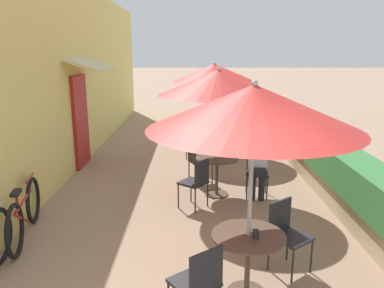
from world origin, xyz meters
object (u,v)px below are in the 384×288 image
(patio_table_near, at_px, (250,251))
(cafe_chair_mid_left, at_px, (259,169))
(cafe_chair_mid_right, at_px, (199,159))
(patio_table_far, at_px, (215,133))
(bicycle_second, at_px, (27,213))
(cafe_chair_near_right, at_px, (201,280))
(cafe_chair_far_left, at_px, (201,139))
(cafe_chair_far_right, at_px, (228,129))
(patio_umbrella_mid, at_px, (220,83))
(coffee_cup_far, at_px, (213,125))
(patio_umbrella_far, at_px, (216,73))
(patio_table_mid, at_px, (219,168))
(seated_patron_mid_left, at_px, (259,161))
(coffee_cup_near, at_px, (257,234))
(cafe_chair_mid_back, at_px, (198,180))
(patio_umbrella_near, at_px, (256,107))
(cafe_chair_near_left, at_px, (288,230))

(patio_table_near, relative_size, cafe_chair_mid_left, 0.91)
(cafe_chair_mid_right, height_order, patio_table_far, cafe_chair_mid_right)
(bicycle_second, bearing_deg, cafe_chair_near_right, -46.65)
(cafe_chair_far_left, xyz_separation_m, cafe_chair_far_right, (0.78, 1.26, 0.00))
(patio_umbrella_mid, height_order, patio_table_far, patio_umbrella_mid)
(patio_table_near, bearing_deg, bicycle_second, 156.51)
(patio_umbrella_mid, bearing_deg, cafe_chair_far_right, 82.28)
(cafe_chair_far_right, distance_m, bicycle_second, 6.26)
(patio_table_far, distance_m, coffee_cup_far, 0.27)
(cafe_chair_near_right, distance_m, patio_umbrella_mid, 3.84)
(patio_umbrella_far, xyz_separation_m, bicycle_second, (-2.96, -4.66, -1.71))
(cafe_chair_near_right, height_order, patio_table_mid, cafe_chair_near_right)
(cafe_chair_near_right, height_order, seated_patron_mid_left, seated_patron_mid_left)
(coffee_cup_near, relative_size, cafe_chair_mid_right, 0.10)
(cafe_chair_mid_right, bearing_deg, coffee_cup_far, 146.98)
(patio_umbrella_mid, relative_size, cafe_chair_far_left, 2.71)
(patio_table_mid, height_order, coffee_cup_far, coffee_cup_far)
(patio_table_far, distance_m, cafe_chair_far_left, 0.74)
(seated_patron_mid_left, bearing_deg, cafe_chair_mid_back, 31.67)
(patio_umbrella_near, distance_m, cafe_chair_near_left, 1.74)
(cafe_chair_mid_back, bearing_deg, seated_patron_mid_left, -28.33)
(patio_table_near, relative_size, cafe_chair_near_left, 0.91)
(patio_umbrella_near, relative_size, cafe_chair_far_left, 2.71)
(seated_patron_mid_left, relative_size, patio_table_far, 1.57)
(patio_umbrella_mid, bearing_deg, patio_umbrella_near, -87.23)
(patio_table_near, distance_m, cafe_chair_mid_right, 3.66)
(cafe_chair_mid_left, height_order, cafe_chair_far_right, same)
(patio_umbrella_near, distance_m, coffee_cup_far, 6.00)
(cafe_chair_mid_right, bearing_deg, cafe_chair_near_left, -4.48)
(patio_umbrella_mid, distance_m, cafe_chair_mid_left, 1.74)
(cafe_chair_mid_right, xyz_separation_m, bicycle_second, (-2.50, -2.32, -0.14))
(coffee_cup_near, xyz_separation_m, cafe_chair_mid_back, (-0.59, 2.41, -0.25))
(patio_table_near, relative_size, seated_patron_mid_left, 0.64)
(coffee_cup_near, distance_m, coffee_cup_far, 5.93)
(patio_table_mid, relative_size, patio_umbrella_far, 0.34)
(cafe_chair_near_left, bearing_deg, cafe_chair_mid_back, -97.18)
(cafe_chair_mid_left, distance_m, patio_table_far, 3.07)
(coffee_cup_near, distance_m, cafe_chair_far_left, 5.43)
(cafe_chair_near_left, height_order, cafe_chair_mid_right, same)
(cafe_chair_far_right, bearing_deg, seated_patron_mid_left, 41.17)
(patio_table_near, bearing_deg, patio_table_far, 90.40)
(patio_umbrella_mid, distance_m, cafe_chair_far_right, 3.98)
(cafe_chair_near_right, bearing_deg, cafe_chair_far_left, 51.51)
(cafe_chair_mid_right, bearing_deg, patio_table_far, 145.90)
(patio_umbrella_mid, xyz_separation_m, coffee_cup_far, (0.04, 2.88, -1.32))
(patio_table_near, bearing_deg, seated_patron_mid_left, 78.41)
(patio_table_near, bearing_deg, cafe_chair_mid_left, 78.58)
(coffee_cup_near, relative_size, bicycle_second, 0.05)
(patio_umbrella_mid, xyz_separation_m, bicycle_second, (-2.85, -1.67, -1.71))
(coffee_cup_far, bearing_deg, patio_table_far, 59.09)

